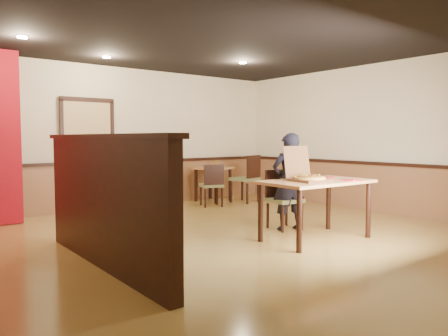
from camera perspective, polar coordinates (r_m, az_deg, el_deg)
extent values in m
plane|color=#B69146|center=(6.22, 1.44, -9.07)|extent=(7.00, 7.00, 0.00)
plane|color=black|center=(6.22, 1.49, 16.94)|extent=(7.00, 7.00, 0.00)
plane|color=beige|center=(9.05, -12.71, 3.86)|extent=(7.00, 0.00, 7.00)
plane|color=beige|center=(8.71, 19.66, 3.72)|extent=(0.00, 7.00, 7.00)
cube|color=brown|center=(9.07, -12.54, -2.15)|extent=(7.00, 0.04, 0.90)
cube|color=black|center=(9.02, -12.53, 0.81)|extent=(7.00, 0.06, 0.06)
cube|color=brown|center=(8.73, 19.41, -2.52)|extent=(0.04, 7.00, 0.90)
cube|color=black|center=(8.68, 19.41, 0.56)|extent=(0.06, 7.00, 0.06)
cube|color=tan|center=(8.71, -17.34, 1.47)|extent=(0.90, 0.06, 2.10)
cube|color=black|center=(4.91, -15.47, -4.43)|extent=(0.14, 3.00, 1.40)
cube|color=black|center=(4.86, -15.63, 4.01)|extent=(0.20, 3.10, 0.05)
cylinder|color=#FFDAB2|center=(6.82, -24.87, 15.26)|extent=(0.14, 0.14, 0.02)
cylinder|color=#FFDAB2|center=(7.93, -15.11, 13.83)|extent=(0.14, 0.14, 0.02)
cylinder|color=#FFDAB2|center=(8.23, 2.47, 13.61)|extent=(0.14, 0.14, 0.02)
cube|color=tan|center=(6.11, 11.92, -1.76)|extent=(1.56, 0.92, 0.04)
cylinder|color=black|center=(5.43, 9.80, -6.85)|extent=(0.07, 0.07, 0.78)
cylinder|color=black|center=(5.94, 4.80, -5.86)|extent=(0.07, 0.07, 0.78)
cylinder|color=black|center=(6.47, 18.35, -5.23)|extent=(0.07, 0.07, 0.78)
cylinder|color=black|center=(6.91, 13.48, -4.57)|extent=(0.07, 0.07, 0.78)
cube|color=olive|center=(6.78, 7.94, -4.17)|extent=(0.50, 0.50, 0.06)
cube|color=black|center=(6.91, 6.90, -1.98)|extent=(0.43, 0.09, 0.43)
cylinder|color=black|center=(6.57, 7.67, -6.68)|extent=(0.04, 0.04, 0.39)
cylinder|color=black|center=(6.85, 5.74, -6.21)|extent=(0.04, 0.04, 0.39)
cylinder|color=black|center=(6.80, 10.12, -6.33)|extent=(0.04, 0.04, 0.39)
cylinder|color=black|center=(7.08, 8.15, -5.90)|extent=(0.04, 0.04, 0.39)
cube|color=olive|center=(8.96, -1.67, -2.27)|extent=(0.55, 0.55, 0.06)
cube|color=black|center=(8.75, -1.32, -0.89)|extent=(0.40, 0.18, 0.41)
cylinder|color=black|center=(9.20, -0.90, -3.62)|extent=(0.04, 0.04, 0.37)
cylinder|color=black|center=(8.87, -0.25, -3.91)|extent=(0.04, 0.04, 0.37)
cylinder|color=black|center=(9.11, -3.04, -3.71)|extent=(0.04, 0.04, 0.37)
cylinder|color=black|center=(8.77, -2.47, -4.00)|extent=(0.04, 0.04, 0.37)
cube|color=olive|center=(9.50, 2.72, -1.43)|extent=(0.62, 0.62, 0.07)
cube|color=black|center=(9.35, 3.90, 0.18)|extent=(0.48, 0.17, 0.49)
cylinder|color=black|center=(9.82, 2.40, -2.94)|extent=(0.05, 0.05, 0.44)
cylinder|color=black|center=(9.59, 4.46, -3.11)|extent=(0.05, 0.05, 0.44)
cylinder|color=black|center=(9.48, 0.95, -3.18)|extent=(0.05, 0.05, 0.44)
cylinder|color=black|center=(9.25, 3.06, -3.38)|extent=(0.05, 0.05, 0.44)
cube|color=tan|center=(9.64, -1.43, -0.02)|extent=(0.88, 0.88, 0.04)
cylinder|color=black|center=(9.29, -1.05, -2.49)|extent=(0.07, 0.07, 0.71)
cylinder|color=black|center=(9.62, -3.69, -2.28)|extent=(0.07, 0.07, 0.71)
cylinder|color=black|center=(9.74, 0.80, -2.20)|extent=(0.07, 0.07, 0.71)
cylinder|color=black|center=(10.05, -1.77, -2.01)|extent=(0.07, 0.07, 0.71)
imported|color=black|center=(6.69, 8.44, -1.79)|extent=(0.62, 0.50, 1.47)
cube|color=brown|center=(5.94, 11.12, -1.57)|extent=(0.48, 0.48, 0.03)
cube|color=brown|center=(6.11, 9.50, 0.81)|extent=(0.45, 0.13, 0.44)
cylinder|color=#E7BA54|center=(5.94, 11.13, -1.27)|extent=(0.43, 0.43, 0.03)
cube|color=red|center=(6.22, 16.19, -1.53)|extent=(0.30, 0.30, 0.01)
cylinder|color=silver|center=(6.19, 16.03, -1.49)|extent=(0.08, 0.18, 0.01)
cube|color=silver|center=(6.24, 16.35, -1.47)|extent=(0.10, 0.20, 0.00)
cube|color=red|center=(6.56, 12.95, -1.18)|extent=(0.27, 0.27, 0.01)
cylinder|color=silver|center=(6.54, 12.79, -1.15)|extent=(0.03, 0.21, 0.01)
cube|color=silver|center=(6.59, 13.12, -1.13)|extent=(0.04, 0.22, 0.00)
cylinder|color=brown|center=(9.81, -1.24, 0.59)|extent=(0.06, 0.06, 0.14)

